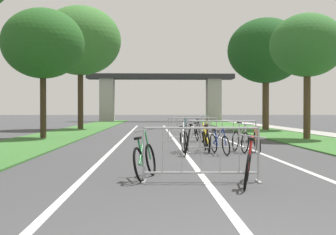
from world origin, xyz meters
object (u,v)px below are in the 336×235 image
(bicycle_orange_0, at_px, (257,141))
(bicycle_yellow_4, at_px, (206,140))
(bicycle_white_5, at_px, (240,140))
(bicycle_purple_6, at_px, (196,128))
(crowd_barrier_fourth, at_px, (190,125))
(bicycle_teal_3, at_px, (185,127))
(tree_left_maple_mid, at_px, (43,44))
(bicycle_black_1, at_px, (198,133))
(crowd_barrier_third, at_px, (192,129))
(tree_right_pine_near, at_px, (307,46))
(bicycle_red_9, at_px, (248,166))
(bicycle_black_11, at_px, (187,143))
(tree_right_pine_far, at_px, (266,51))
(bicycle_orange_10, at_px, (207,128))
(crowd_barrier_second, at_px, (222,137))
(bicycle_blue_8, at_px, (219,143))
(bicycle_silver_7, at_px, (184,140))
(tree_left_cypress_far, at_px, (80,41))
(crowd_barrier_nearest, at_px, (201,155))

(bicycle_orange_0, relative_size, bicycle_yellow_4, 0.97)
(bicycle_white_5, xyz_separation_m, bicycle_purple_6, (-0.30, 12.05, -0.02))
(bicycle_yellow_4, bearing_deg, crowd_barrier_fourth, 88.21)
(bicycle_teal_3, relative_size, bicycle_yellow_4, 1.02)
(tree_left_maple_mid, distance_m, bicycle_black_1, 8.73)
(crowd_barrier_third, relative_size, bicycle_black_1, 1.33)
(tree_right_pine_near, distance_m, bicycle_red_9, 14.76)
(bicycle_red_9, distance_m, bicycle_black_11, 5.88)
(crowd_barrier_fourth, bearing_deg, tree_right_pine_near, -46.53)
(tree_right_pine_far, distance_m, bicycle_orange_10, 8.97)
(crowd_barrier_fourth, xyz_separation_m, bicycle_purple_6, (0.40, 0.40, -0.16))
(bicycle_teal_3, relative_size, bicycle_black_11, 1.07)
(crowd_barrier_second, distance_m, bicycle_blue_8, 0.43)
(crowd_barrier_third, distance_m, bicycle_silver_7, 5.53)
(bicycle_blue_8, bearing_deg, bicycle_black_11, -1.98)
(tree_left_cypress_far, xyz_separation_m, bicycle_purple_6, (7.82, -6.53, -6.08))
(crowd_barrier_fourth, xyz_separation_m, bicycle_white_5, (0.70, -11.65, -0.14))
(tree_left_maple_mid, height_order, tree_right_pine_near, tree_left_maple_mid)
(tree_left_cypress_far, distance_m, bicycle_purple_6, 11.86)
(tree_right_pine_far, bearing_deg, bicycle_orange_10, -130.49)
(tree_left_cypress_far, height_order, bicycle_red_9, tree_left_cypress_far)
(bicycle_purple_6, distance_m, bicycle_orange_10, 1.10)
(crowd_barrier_nearest, height_order, bicycle_orange_10, crowd_barrier_nearest)
(tree_left_cypress_far, height_order, tree_right_pine_far, tree_left_cypress_far)
(bicycle_orange_10, bearing_deg, tree_left_maple_mid, 34.87)
(tree_right_pine_near, bearing_deg, crowd_barrier_fourth, 133.47)
(crowd_barrier_fourth, bearing_deg, crowd_barrier_third, -93.72)
(bicycle_black_1, bearing_deg, bicycle_purple_6, -100.78)
(crowd_barrier_third, distance_m, crowd_barrier_fourth, 6.02)
(bicycle_blue_8, xyz_separation_m, bicycle_red_9, (-0.35, -6.04, 0.01))
(tree_left_maple_mid, xyz_separation_m, bicycle_black_11, (6.36, -8.28, -4.22))
(tree_left_maple_mid, distance_m, bicycle_black_11, 11.25)
(crowd_barrier_second, relative_size, crowd_barrier_third, 0.99)
(bicycle_yellow_4, distance_m, bicycle_blue_8, 0.98)
(crowd_barrier_fourth, bearing_deg, tree_left_maple_mid, -150.13)
(crowd_barrier_second, bearing_deg, bicycle_teal_3, 91.52)
(tree_left_maple_mid, distance_m, bicycle_silver_7, 10.47)
(bicycle_silver_7, bearing_deg, crowd_barrier_second, -12.17)
(bicycle_silver_7, bearing_deg, crowd_barrier_third, 94.07)
(crowd_barrier_second, height_order, bicycle_orange_10, crowd_barrier_second)
(tree_left_cypress_far, bearing_deg, bicycle_black_1, -61.70)
(crowd_barrier_second, bearing_deg, crowd_barrier_fourth, 90.24)
(tree_right_pine_far, bearing_deg, tree_left_cypress_far, 171.64)
(bicycle_purple_6, relative_size, bicycle_orange_10, 0.98)
(crowd_barrier_third, relative_size, bicycle_orange_0, 1.37)
(bicycle_blue_8, bearing_deg, tree_right_pine_near, -138.90)
(crowd_barrier_nearest, bearing_deg, bicycle_silver_7, 88.79)
(bicycle_silver_7, bearing_deg, bicycle_teal_3, 97.69)
(bicycle_blue_8, bearing_deg, tree_left_cypress_far, -81.86)
(bicycle_yellow_4, relative_size, bicycle_orange_10, 1.02)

